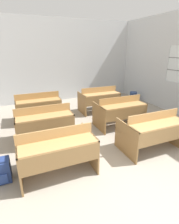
% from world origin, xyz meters
% --- Properties ---
extents(ground_plane, '(30.00, 30.00, 0.00)m').
position_xyz_m(ground_plane, '(0.00, 0.00, 0.00)').
color(ground_plane, '#9E9384').
extents(wall_back, '(6.65, 0.06, 3.11)m').
position_xyz_m(wall_back, '(0.00, 5.90, 1.55)').
color(wall_back, silver).
rests_on(wall_back, ground_plane).
extents(wall_right_with_window, '(0.06, 5.87, 3.11)m').
position_xyz_m(wall_right_with_window, '(3.30, 2.97, 1.55)').
color(wall_right_with_window, silver).
rests_on(wall_right_with_window, ground_plane).
extents(bench_front_left, '(1.24, 0.78, 0.84)m').
position_xyz_m(bench_front_left, '(-0.97, 1.42, 0.45)').
color(bench_front_left, olive).
rests_on(bench_front_left, ground_plane).
extents(bench_front_right, '(1.24, 0.78, 0.84)m').
position_xyz_m(bench_front_right, '(1.02, 1.40, 0.45)').
color(bench_front_right, olive).
rests_on(bench_front_right, ground_plane).
extents(bench_second_left, '(1.24, 0.78, 0.84)m').
position_xyz_m(bench_second_left, '(-0.97, 2.68, 0.45)').
color(bench_second_left, olive).
rests_on(bench_second_left, ground_plane).
extents(bench_second_right, '(1.24, 0.78, 0.84)m').
position_xyz_m(bench_second_right, '(1.03, 2.66, 0.45)').
color(bench_second_right, olive).
rests_on(bench_second_right, ground_plane).
extents(bench_third_left, '(1.24, 0.78, 0.84)m').
position_xyz_m(bench_third_left, '(-0.94, 3.95, 0.45)').
color(bench_third_left, olive).
rests_on(bench_third_left, ground_plane).
extents(bench_third_right, '(1.24, 0.78, 0.84)m').
position_xyz_m(bench_third_right, '(1.04, 3.96, 0.45)').
color(bench_third_right, olive).
rests_on(bench_third_right, ground_plane).
extents(wastepaper_bin, '(0.28, 0.28, 0.35)m').
position_xyz_m(wastepaper_bin, '(2.94, 4.64, 0.17)').
color(wastepaper_bin, '#33477A').
rests_on(wastepaper_bin, ground_plane).
extents(schoolbag, '(0.33, 0.27, 0.38)m').
position_xyz_m(schoolbag, '(-1.88, 1.57, 0.19)').
color(schoolbag, navy).
rests_on(schoolbag, ground_plane).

